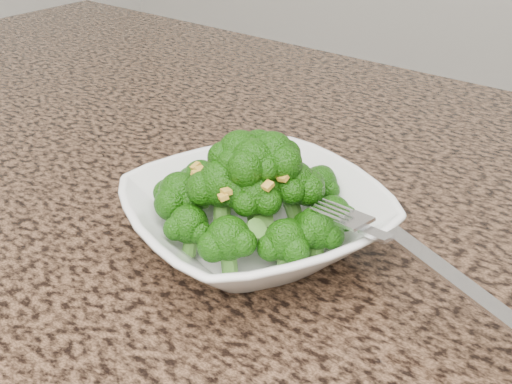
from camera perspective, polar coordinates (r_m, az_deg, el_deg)
The scene contains 5 objects.
granite_counter at distance 0.54m, azimuth -4.18°, elevation -5.79°, with size 1.64×1.04×0.03m, color brown.
bowl at distance 0.51m, azimuth 0.00°, elevation -2.48°, with size 0.20×0.20×0.05m, color white.
broccoli_pile at distance 0.49m, azimuth 0.00°, elevation 3.29°, with size 0.18×0.18×0.07m, color #1A5709, non-canonical shape.
garlic_topping at distance 0.47m, azimuth 0.00°, elevation 7.18°, with size 0.11×0.11×0.01m, color yellow, non-canonical shape.
fork at distance 0.45m, azimuth 11.07°, elevation -3.87°, with size 0.19×0.03×0.01m, color silver, non-canonical shape.
Camera 1 is at (0.31, -0.02, 1.19)m, focal length 45.00 mm.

